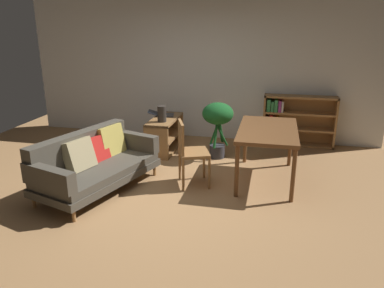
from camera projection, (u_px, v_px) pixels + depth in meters
The scene contains 10 objects.
ground_plane at pixel (161, 192), 5.07m from camera, with size 8.16×8.16×0.00m, color #A87A4C.
back_wall_panel at pixel (201, 68), 7.15m from camera, with size 6.80×0.10×2.70m, color silver.
fabric_couch at pixel (94, 162), 5.08m from camera, with size 1.31×1.91×0.78m.
media_console at pixel (165, 135), 6.65m from camera, with size 0.42×1.05×0.58m.
open_laptop at pixel (162, 114), 6.75m from camera, with size 0.51×0.37×0.09m.
desk_speaker at pixel (162, 114), 6.30m from camera, with size 0.15×0.15×0.27m.
potted_floor_plant at pixel (218, 119), 6.16m from camera, with size 0.52×0.52×0.95m.
dining_table at pixel (268, 134), 5.26m from camera, with size 0.81×1.41×0.77m.
dining_chair_near at pixel (189, 149), 5.16m from camera, with size 0.53×0.55×0.92m.
bookshelf at pixel (293, 120), 6.90m from camera, with size 1.30×0.28×0.93m.
Camera 1 is at (1.42, -4.41, 2.21)m, focal length 34.91 mm.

